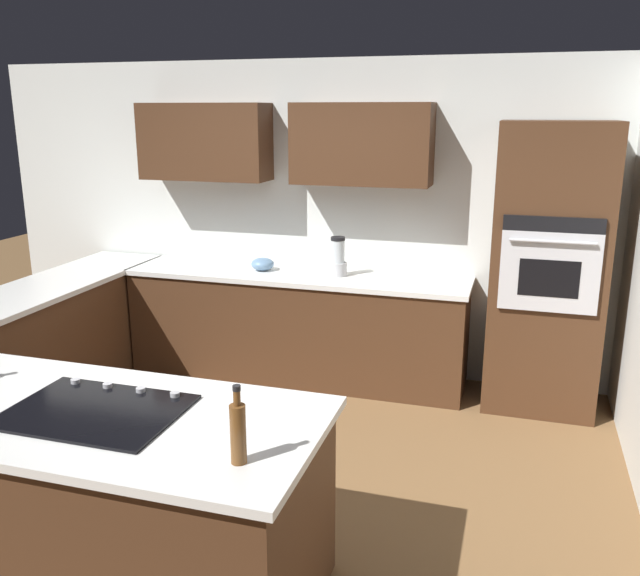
% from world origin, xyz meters
% --- Properties ---
extents(ground_plane, '(14.00, 14.00, 0.00)m').
position_xyz_m(ground_plane, '(0.00, 0.00, 0.00)').
color(ground_plane, brown).
extents(wall_back, '(6.00, 0.44, 2.60)m').
position_xyz_m(wall_back, '(0.06, -2.05, 1.45)').
color(wall_back, silver).
rests_on(wall_back, ground).
extents(lower_cabinets_back, '(2.80, 0.60, 0.86)m').
position_xyz_m(lower_cabinets_back, '(0.10, -1.72, 0.43)').
color(lower_cabinets_back, '#472B19').
rests_on(lower_cabinets_back, ground).
extents(countertop_back, '(2.84, 0.64, 0.04)m').
position_xyz_m(countertop_back, '(0.10, -1.72, 0.88)').
color(countertop_back, silver).
rests_on(countertop_back, lower_cabinets_back).
extents(lower_cabinets_side, '(0.60, 2.90, 0.86)m').
position_xyz_m(lower_cabinets_side, '(1.82, -0.55, 0.43)').
color(lower_cabinets_side, '#472B19').
rests_on(lower_cabinets_side, ground).
extents(countertop_side, '(0.64, 2.94, 0.04)m').
position_xyz_m(countertop_side, '(1.82, -0.55, 0.88)').
color(countertop_side, silver).
rests_on(countertop_side, lower_cabinets_side).
extents(island_base, '(1.97, 0.90, 0.86)m').
position_xyz_m(island_base, '(0.11, 1.00, 0.43)').
color(island_base, '#472B19').
rests_on(island_base, ground).
extents(island_top, '(2.05, 0.98, 0.04)m').
position_xyz_m(island_top, '(0.11, 1.00, 0.88)').
color(island_top, silver).
rests_on(island_top, island_base).
extents(wall_oven, '(0.80, 0.66, 2.13)m').
position_xyz_m(wall_oven, '(-1.85, -1.72, 1.06)').
color(wall_oven, '#472B19').
rests_on(wall_oven, ground).
extents(cooktop, '(0.76, 0.56, 0.03)m').
position_xyz_m(cooktop, '(0.11, 1.00, 0.91)').
color(cooktop, black).
rests_on(cooktop, island_top).
extents(blender, '(0.15, 0.15, 0.32)m').
position_xyz_m(blender, '(-0.25, -1.74, 1.04)').
color(blender, silver).
rests_on(blender, countertop_back).
extents(mixing_bowl, '(0.19, 0.19, 0.11)m').
position_xyz_m(mixing_bowl, '(0.40, -1.74, 0.95)').
color(mixing_bowl, '#668CB2').
rests_on(mixing_bowl, countertop_back).
extents(second_bottle, '(0.06, 0.06, 0.32)m').
position_xyz_m(second_bottle, '(-0.67, 1.22, 1.03)').
color(second_bottle, brown).
rests_on(second_bottle, island_top).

